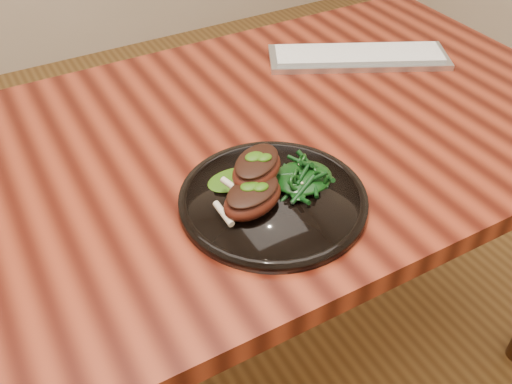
# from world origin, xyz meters

# --- Properties ---
(desk) EXTENTS (1.60, 0.80, 0.75)m
(desk) POSITION_xyz_m (0.00, 0.00, 0.67)
(desk) COLOR #350C06
(desk) RESTS_ON ground
(plate) EXTENTS (0.30, 0.30, 0.02)m
(plate) POSITION_xyz_m (0.03, -0.19, 0.76)
(plate) COLOR black
(plate) RESTS_ON desk
(lamb_chop_front) EXTENTS (0.13, 0.10, 0.05)m
(lamb_chop_front) POSITION_xyz_m (-0.01, -0.20, 0.79)
(lamb_chop_front) COLOR #49180E
(lamb_chop_front) RESTS_ON plate
(lamb_chop_back) EXTENTS (0.13, 0.12, 0.05)m
(lamb_chop_back) POSITION_xyz_m (0.02, -0.16, 0.81)
(lamb_chop_back) COLOR #49180E
(lamb_chop_back) RESTS_ON plate
(herb_smear) EXTENTS (0.09, 0.06, 0.01)m
(herb_smear) POSITION_xyz_m (-0.01, -0.13, 0.77)
(herb_smear) COLOR #1A3F06
(herb_smear) RESTS_ON plate
(greens_heap) EXTENTS (0.10, 0.09, 0.04)m
(greens_heap) POSITION_xyz_m (0.09, -0.19, 0.78)
(greens_heap) COLOR black
(greens_heap) RESTS_ON plate
(keyboard) EXTENTS (0.41, 0.29, 0.02)m
(keyboard) POSITION_xyz_m (0.45, 0.14, 0.76)
(keyboard) COLOR #B7B9BB
(keyboard) RESTS_ON desk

